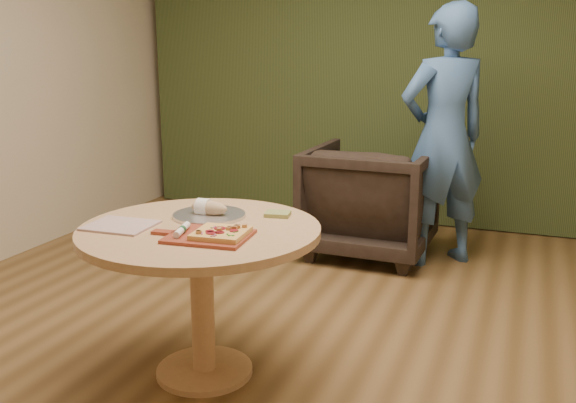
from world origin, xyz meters
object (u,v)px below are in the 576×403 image
(armchair, at_px, (371,195))
(person_standing, at_px, (444,137))
(serving_tray, at_px, (209,215))
(cutlery_roll, at_px, (182,230))
(pedestal_table, at_px, (201,255))
(flatbread_pizza, at_px, (221,233))
(pizza_paddle, at_px, (207,236))
(bread_roll, at_px, (207,208))

(armchair, xyz_separation_m, person_standing, (0.51, 0.01, 0.46))
(serving_tray, bearing_deg, cutlery_roll, -82.67)
(pedestal_table, distance_m, armchair, 2.13)
(flatbread_pizza, xyz_separation_m, cutlery_roll, (-0.18, -0.03, 0.00))
(flatbread_pizza, bearing_deg, pizza_paddle, -171.71)
(flatbread_pizza, relative_size, person_standing, 0.13)
(pedestal_table, xyz_separation_m, pizza_paddle, (0.11, -0.14, 0.15))
(cutlery_roll, height_order, bread_roll, bread_roll)
(bread_roll, relative_size, armchair, 0.21)
(cutlery_roll, bearing_deg, pedestal_table, 76.47)
(pedestal_table, relative_size, person_standing, 0.61)
(pedestal_table, relative_size, armchair, 1.22)
(pizza_paddle, xyz_separation_m, bread_roll, (-0.17, 0.32, 0.04))
(person_standing, bearing_deg, pizza_paddle, 34.50)
(serving_tray, distance_m, bread_roll, 0.04)
(cutlery_roll, xyz_separation_m, person_standing, (0.82, 2.27, 0.15))
(armchair, relative_size, person_standing, 0.50)
(flatbread_pizza, height_order, bread_roll, bread_roll)
(serving_tray, xyz_separation_m, person_standing, (0.86, 1.93, 0.17))
(flatbread_pizza, distance_m, cutlery_roll, 0.18)
(pedestal_table, height_order, armchair, armchair)
(cutlery_roll, distance_m, bread_roll, 0.34)
(serving_tray, height_order, bread_roll, bread_roll)
(pizza_paddle, distance_m, cutlery_roll, 0.12)
(pedestal_table, bearing_deg, pizza_paddle, -51.88)
(flatbread_pizza, xyz_separation_m, armchair, (0.12, 2.24, -0.31))
(pedestal_table, distance_m, serving_tray, 0.23)
(armchair, bearing_deg, pizza_paddle, 86.70)
(pizza_paddle, xyz_separation_m, armchair, (0.19, 2.25, -0.29))
(bread_roll, relative_size, person_standing, 0.10)
(cutlery_roll, bearing_deg, serving_tray, 83.64)
(armchair, bearing_deg, flatbread_pizza, 88.35)
(flatbread_pizza, relative_size, serving_tray, 0.67)
(pizza_paddle, distance_m, bread_roll, 0.36)
(flatbread_pizza, relative_size, armchair, 0.26)
(flatbread_pizza, distance_m, serving_tray, 0.38)
(cutlery_roll, bearing_deg, person_standing, 56.51)
(pedestal_table, height_order, flatbread_pizza, flatbread_pizza)
(bread_roll, bearing_deg, pedestal_table, -73.55)
(person_standing, bearing_deg, armchair, -37.49)
(pizza_paddle, relative_size, flatbread_pizza, 1.92)
(pizza_paddle, height_order, serving_tray, serving_tray)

